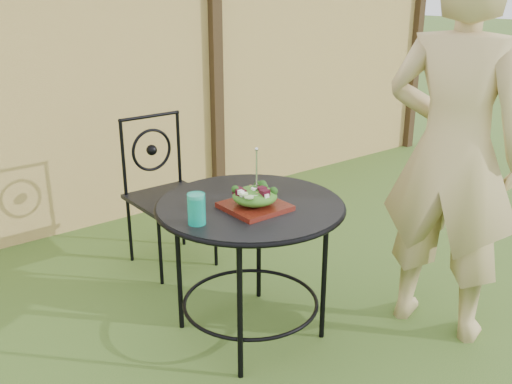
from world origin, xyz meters
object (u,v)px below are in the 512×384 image
diner (453,153)px  salad_plate (255,207)px  patio_table (250,229)px  patio_chair (165,188)px

diner → salad_plate: size_ratio=7.03×
patio_table → diner: diner is taller
patio_table → diner: size_ratio=0.49×
patio_chair → diner: (0.74, -1.54, 0.45)m
salad_plate → diner: bearing=-28.3°
patio_table → salad_plate: salad_plate is taller
patio_table → salad_plate: (-0.03, -0.07, 0.15)m
diner → salad_plate: 1.00m
patio_table → patio_chair: size_ratio=0.97×
diner → salad_plate: (-0.86, 0.46, -0.21)m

